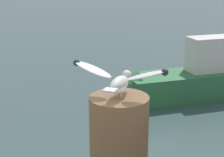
# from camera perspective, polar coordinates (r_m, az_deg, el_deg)

# --- Properties ---
(seagull) EXTENTS (0.58, 0.44, 0.22)m
(seagull) POSITION_cam_1_polar(r_m,az_deg,el_deg) (2.38, 1.14, -0.09)
(seagull) COLOR #C67560
(seagull) RESTS_ON mooring_post
(boat_green) EXTENTS (4.10, 1.47, 1.64)m
(boat_green) POSITION_cam_1_polar(r_m,az_deg,el_deg) (9.48, 10.23, -0.39)
(boat_green) COLOR #2D6B3D
(boat_green) RESTS_ON ground_plane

